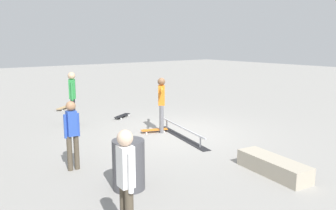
{
  "coord_description": "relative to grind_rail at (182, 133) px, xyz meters",
  "views": [
    {
      "loc": [
        -7.78,
        6.15,
        2.7
      ],
      "look_at": [
        -0.55,
        0.65,
        1.0
      ],
      "focal_mm": 36.6,
      "sensor_mm": 36.0,
      "label": 1
    }
  ],
  "objects": [
    {
      "name": "bystander_green_shirt",
      "position": [
        3.28,
        1.87,
        0.84
      ],
      "size": [
        0.39,
        0.28,
        1.73
      ],
      "rotation": [
        0.0,
        0.0,
        5.84
      ],
      "color": "black",
      "rests_on": "ground_plane"
    },
    {
      "name": "loose_skateboard_black",
      "position": [
        3.29,
        0.06,
        -0.06
      ],
      "size": [
        0.57,
        0.8,
        0.09
      ],
      "rotation": [
        0.0,
        0.0,
        2.08
      ],
      "color": "black",
      "rests_on": "ground_plane"
    },
    {
      "name": "grind_rail",
      "position": [
        0.0,
        0.0,
        0.0
      ],
      "size": [
        2.72,
        0.82,
        0.32
      ],
      "rotation": [
        0.0,
        0.0,
        -0.21
      ],
      "color": "black",
      "rests_on": "ground_plane"
    },
    {
      "name": "trash_bin",
      "position": [
        -2.04,
        2.96,
        0.33
      ],
      "size": [
        0.59,
        0.59,
        0.93
      ],
      "primitive_type": "cylinder",
      "color": "#47474C",
      "rests_on": "ground_plane"
    },
    {
      "name": "skater_main",
      "position": [
        0.83,
        0.11,
        0.82
      ],
      "size": [
        1.13,
        0.82,
        1.64
      ],
      "rotation": [
        0.0,
        0.0,
        5.67
      ],
      "color": "slate",
      "rests_on": "ground_plane"
    },
    {
      "name": "skateboard_main",
      "position": [
        0.95,
        0.3,
        -0.06
      ],
      "size": [
        0.47,
        0.82,
        0.09
      ],
      "rotation": [
        0.0,
        0.0,
        4.36
      ],
      "color": "orange",
      "rests_on": "ground_plane"
    },
    {
      "name": "skate_ledge",
      "position": [
        -3.22,
        0.24,
        0.03
      ],
      "size": [
        1.69,
        0.75,
        0.34
      ],
      "primitive_type": "cube",
      "rotation": [
        0.0,
        0.0,
        -0.14
      ],
      "color": "#B2A893",
      "rests_on": "ground_plane"
    },
    {
      "name": "ground_plane",
      "position": [
        0.55,
        -0.15,
        -0.14
      ],
      "size": [
        60.0,
        60.0,
        0.0
      ],
      "primitive_type": "plane",
      "color": "gray"
    },
    {
      "name": "loose_skateboard_natural",
      "position": [
        6.04,
        1.2,
        -0.06
      ],
      "size": [
        0.67,
        0.74,
        0.09
      ],
      "rotation": [
        0.0,
        0.0,
        2.27
      ],
      "color": "tan",
      "rests_on": "ground_plane"
    },
    {
      "name": "bystander_white_shirt",
      "position": [
        -3.49,
        3.86,
        0.75
      ],
      "size": [
        0.36,
        0.22,
        1.57
      ],
      "rotation": [
        0.0,
        0.0,
        3.07
      ],
      "color": "brown",
      "rests_on": "ground_plane"
    },
    {
      "name": "bystander_blue_shirt",
      "position": [
        -0.5,
        3.41,
        0.7
      ],
      "size": [
        0.2,
        0.34,
        1.48
      ],
      "rotation": [
        0.0,
        0.0,
        1.51
      ],
      "color": "brown",
      "rests_on": "ground_plane"
    }
  ]
}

